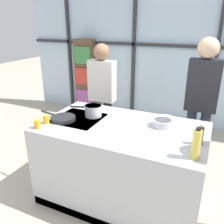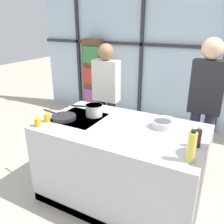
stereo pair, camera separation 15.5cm
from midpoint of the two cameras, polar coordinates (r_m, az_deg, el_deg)
The scene contains 14 objects.
ground_plane at distance 3.02m, azimuth 3.48°, elevation -19.66°, with size 18.00×18.00×0.00m, color #BCB29E.
back_window_wall at distance 4.73m, azimuth 17.17°, elevation 13.31°, with size 6.40×0.10×2.80m.
bookshelf at distance 5.34m, azimuth -3.70°, elevation 8.48°, with size 0.46×0.19×1.61m.
demo_island at distance 2.74m, azimuth 3.65°, elevation -12.33°, with size 1.76×1.02×0.93m.
spectator_far_left at distance 3.57m, azimuth -0.14°, elevation 4.85°, with size 0.39×0.23×1.68m.
spectator_center_left at distance 3.16m, azimuth 22.85°, elevation 2.72°, with size 0.38×0.25×1.80m.
frying_pan at distance 2.74m, azimuth -10.02°, elevation -1.20°, with size 0.49×0.27×0.04m.
saucepan at distance 2.77m, azimuth -2.79°, elevation 0.47°, with size 0.36×0.20×0.13m.
white_plate at distance 2.74m, azimuth 14.32°, elevation -1.83°, with size 0.23×0.23×0.01m, color white.
mixing_bowl at distance 2.54m, azimuth 13.72°, elevation -2.83°, with size 0.22×0.22×0.07m.
oil_bottle at distance 1.99m, azimuth 20.77°, elevation -7.87°, with size 0.07×0.07×0.28m.
pepper_grinder at distance 2.25m, azimuth 21.93°, elevation -5.77°, with size 0.05×0.05×0.20m.
juice_glass_near at distance 2.60m, azimuth -15.82°, elevation -2.43°, with size 0.07×0.07×0.09m, color orange.
juice_glass_far at distance 2.69m, azimuth -13.79°, elevation -1.40°, with size 0.07×0.07×0.09m, color orange.
Camera 2 is at (1.00, -2.06, 1.97)m, focal length 38.00 mm.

